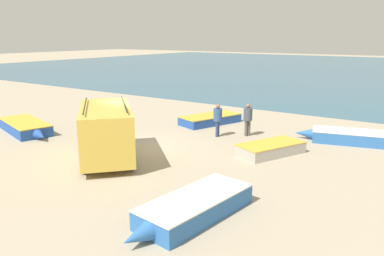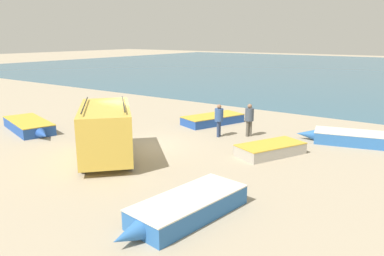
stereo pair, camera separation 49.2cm
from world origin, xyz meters
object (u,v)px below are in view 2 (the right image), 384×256
Objects in this scene: fisherman_0 at (219,117)px; fishing_rowboat_0 at (29,126)px; fishing_rowboat_3 at (214,119)px; fishing_rowboat_1 at (356,138)px; fisherman_1 at (249,117)px; parked_van at (106,130)px; fishing_rowboat_2 at (272,149)px; fishing_rowboat_4 at (186,208)px.

fishing_rowboat_0 is at bearing -164.40° from fisherman_0.
fishing_rowboat_0 is at bearing 155.53° from fishing_rowboat_3.
fishing_rowboat_3 is (-8.08, -0.24, -0.04)m from fishing_rowboat_1.
fisherman_1 is at bearing 24.62° from fisherman_0.
fishing_rowboat_2 is (5.61, 4.73, -1.00)m from parked_van.
fishing_rowboat_0 is 1.12× the size of fishing_rowboat_3.
fishing_rowboat_0 is at bearing -96.01° from fishing_rowboat_4.
parked_van is at bearing 9.33° from fishing_rowboat_0.
fishing_rowboat_2 is 3.86m from fisherman_0.
fishing_rowboat_2 is 3.30m from fisherman_1.
fishing_rowboat_1 is (15.51, 7.86, 0.00)m from fishing_rowboat_0.
fishing_rowboat_0 is 2.97× the size of fisherman_0.
fishing_rowboat_3 is at bearing 61.38° from fishing_rowboat_0.
fishing_rowboat_0 is (-7.24, 0.80, -0.97)m from parked_van.
fishing_rowboat_2 is 2.18× the size of fisherman_0.
fishing_rowboat_0 is 10.63m from fisherman_0.
fishing_rowboat_1 is at bearing -68.53° from fishing_rowboat_3.
fishing_rowboat_4 is at bearing -131.88° from fishing_rowboat_3.
fisherman_1 is at bearing 70.81° from fishing_rowboat_2.
fishing_rowboat_0 is at bearing 36.31° from parked_van.
fisherman_1 is at bearing -72.77° from parked_van.
fishing_rowboat_4 is (0.41, -7.11, 0.05)m from fishing_rowboat_2.
parked_van is 7.35m from fishing_rowboat_0.
parked_van is 0.94× the size of fishing_rowboat_0.
fishing_rowboat_1 is 1.37× the size of fishing_rowboat_2.
fishing_rowboat_0 is 1.37× the size of fishing_rowboat_2.
fishing_rowboat_1 is 4.75m from fishing_rowboat_2.
fisherman_1 is (-4.97, -1.72, 0.74)m from fishing_rowboat_1.
fishing_rowboat_3 is 0.98× the size of fishing_rowboat_4.
fisherman_0 is (-3.57, 1.23, 0.78)m from fishing_rowboat_2.
fishing_rowboat_1 is 5.31m from fisherman_1.
fishing_rowboat_1 is 8.09m from fishing_rowboat_3.
fisherman_0 reaches higher than fishing_rowboat_0.
fishing_rowboat_4 reaches higher than fishing_rowboat_0.
parked_van reaches higher than fisherman_0.
fishing_rowboat_1 reaches higher than fishing_rowboat_2.
fisherman_1 is (-2.72, 9.33, 0.74)m from fishing_rowboat_4.
fisherman_1 is at bearing 4.78° from fishing_rowboat_1.
fishing_rowboat_4 is at bearing -152.07° from fishing_rowboat_2.
fishing_rowboat_1 is at bearing -91.05° from parked_van.
fishing_rowboat_0 is 13.43m from fishing_rowboat_2.
fishing_rowboat_0 is 10.65m from fishing_rowboat_3.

